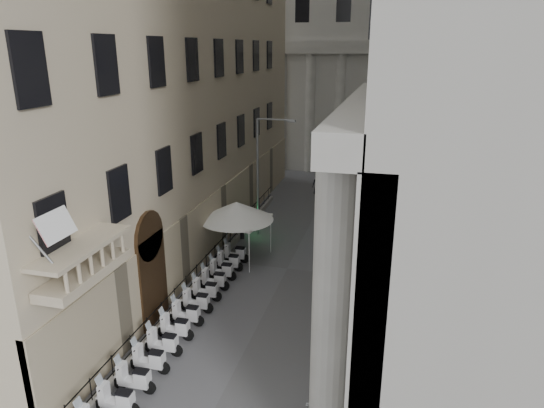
# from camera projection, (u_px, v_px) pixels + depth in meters

# --- Properties ---
(far_building) EXTENTS (22.00, 10.00, 30.00)m
(far_building) POSITION_uv_depth(u_px,v_px,m) (348.00, 23.00, 50.88)
(far_building) COLOR beige
(far_building) RESTS_ON ground
(iron_fence) EXTENTS (0.30, 28.00, 1.40)m
(iron_fence) POSITION_uv_depth(u_px,v_px,m) (213.00, 269.00, 28.90)
(iron_fence) COLOR black
(iron_fence) RESTS_ON ground
(blue_awning) EXTENTS (1.60, 3.00, 3.00)m
(blue_awning) POSITION_uv_depth(u_px,v_px,m) (365.00, 234.00, 34.28)
(blue_awning) COLOR navy
(blue_awning) RESTS_ON ground
(scooter_2) EXTENTS (1.41, 0.59, 1.50)m
(scooter_2) POSITION_uv_depth(u_px,v_px,m) (136.00, 391.00, 18.67)
(scooter_2) COLOR white
(scooter_2) RESTS_ON ground
(scooter_3) EXTENTS (1.41, 0.59, 1.50)m
(scooter_3) POSITION_uv_depth(u_px,v_px,m) (151.00, 372.00, 19.79)
(scooter_3) COLOR white
(scooter_3) RESTS_ON ground
(scooter_4) EXTENTS (1.41, 0.59, 1.50)m
(scooter_4) POSITION_uv_depth(u_px,v_px,m) (164.00, 354.00, 20.91)
(scooter_4) COLOR white
(scooter_4) RESTS_ON ground
(scooter_5) EXTENTS (1.41, 0.59, 1.50)m
(scooter_5) POSITION_uv_depth(u_px,v_px,m) (176.00, 339.00, 22.03)
(scooter_5) COLOR white
(scooter_5) RESTS_ON ground
(scooter_6) EXTENTS (1.41, 0.59, 1.50)m
(scooter_6) POSITION_uv_depth(u_px,v_px,m) (187.00, 324.00, 23.15)
(scooter_6) COLOR white
(scooter_6) RESTS_ON ground
(scooter_7) EXTENTS (1.41, 0.59, 1.50)m
(scooter_7) POSITION_uv_depth(u_px,v_px,m) (197.00, 312.00, 24.27)
(scooter_7) COLOR white
(scooter_7) RESTS_ON ground
(scooter_8) EXTENTS (1.41, 0.59, 1.50)m
(scooter_8) POSITION_uv_depth(u_px,v_px,m) (206.00, 300.00, 25.40)
(scooter_8) COLOR white
(scooter_8) RESTS_ON ground
(scooter_9) EXTENTS (1.41, 0.59, 1.50)m
(scooter_9) POSITION_uv_depth(u_px,v_px,m) (215.00, 289.00, 26.52)
(scooter_9) COLOR white
(scooter_9) RESTS_ON ground
(scooter_10) EXTENTS (1.41, 0.59, 1.50)m
(scooter_10) POSITION_uv_depth(u_px,v_px,m) (222.00, 279.00, 27.64)
(scooter_10) COLOR white
(scooter_10) RESTS_ON ground
(scooter_11) EXTENTS (1.41, 0.59, 1.50)m
(scooter_11) POSITION_uv_depth(u_px,v_px,m) (229.00, 270.00, 28.76)
(scooter_11) COLOR white
(scooter_11) RESTS_ON ground
(scooter_12) EXTENTS (1.41, 0.59, 1.50)m
(scooter_12) POSITION_uv_depth(u_px,v_px,m) (236.00, 262.00, 29.88)
(scooter_12) COLOR white
(scooter_12) RESTS_ON ground
(barrier_2) EXTENTS (0.60, 2.40, 1.10)m
(barrier_2) POSITION_uv_depth(u_px,v_px,m) (319.00, 384.00, 19.04)
(barrier_2) COLOR #ACAFB4
(barrier_2) RESTS_ON ground
(barrier_3) EXTENTS (0.60, 2.40, 1.10)m
(barrier_3) POSITION_uv_depth(u_px,v_px,m) (328.00, 348.00, 21.35)
(barrier_3) COLOR #ACAFB4
(barrier_3) RESTS_ON ground
(barrier_4) EXTENTS (0.60, 2.40, 1.10)m
(barrier_4) POSITION_uv_depth(u_px,v_px,m) (335.00, 319.00, 23.65)
(barrier_4) COLOR #ACAFB4
(barrier_4) RESTS_ON ground
(barrier_5) EXTENTS (0.60, 2.40, 1.10)m
(barrier_5) POSITION_uv_depth(u_px,v_px,m) (341.00, 295.00, 25.95)
(barrier_5) COLOR #ACAFB4
(barrier_5) RESTS_ON ground
(barrier_6) EXTENTS (0.60, 2.40, 1.10)m
(barrier_6) POSITION_uv_depth(u_px,v_px,m) (346.00, 274.00, 28.26)
(barrier_6) COLOR #ACAFB4
(barrier_6) RESTS_ON ground
(security_tent) EXTENTS (4.54, 4.54, 3.69)m
(security_tent) POSITION_uv_depth(u_px,v_px,m) (234.00, 210.00, 29.84)
(security_tent) COLOR white
(security_tent) RESTS_ON ground
(street_lamp) EXTENTS (2.68, 0.28, 8.20)m
(street_lamp) POSITION_uv_depth(u_px,v_px,m) (262.00, 167.00, 32.72)
(street_lamp) COLOR gray
(street_lamp) RESTS_ON ground
(info_kiosk) EXTENTS (0.60, 1.02, 2.07)m
(info_kiosk) POSITION_uv_depth(u_px,v_px,m) (242.00, 223.00, 33.54)
(info_kiosk) COLOR black
(info_kiosk) RESTS_ON ground
(pedestrian_a) EXTENTS (0.75, 0.57, 1.85)m
(pedestrian_a) POSITION_uv_depth(u_px,v_px,m) (321.00, 197.00, 39.53)
(pedestrian_a) COLOR #0E1438
(pedestrian_a) RESTS_ON ground
(pedestrian_b) EXTENTS (0.87, 0.69, 1.76)m
(pedestrian_b) POSITION_uv_depth(u_px,v_px,m) (347.00, 187.00, 42.60)
(pedestrian_b) COLOR black
(pedestrian_b) RESTS_ON ground
(pedestrian_c) EXTENTS (1.10, 0.87, 1.97)m
(pedestrian_c) POSITION_uv_depth(u_px,v_px,m) (318.00, 184.00, 43.22)
(pedestrian_c) COLOR black
(pedestrian_c) RESTS_ON ground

